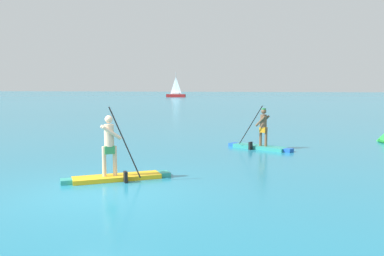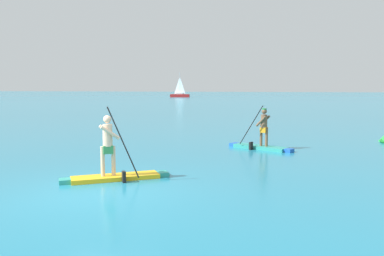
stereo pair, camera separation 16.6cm
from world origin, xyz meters
name	(u,v)px [view 1 (the left image)]	position (x,y,z in m)	size (l,w,h in m)	color
ground	(99,193)	(0.00, 0.00, 0.00)	(440.00, 440.00, 0.00)	teal
paddleboarder_mid_center	(115,166)	(-0.25, 1.35, 0.38)	(2.62, 2.08, 2.05)	yellow
paddleboarder_far_right	(260,141)	(2.96, 7.99, 0.34)	(2.76, 1.52, 1.82)	teal
sailboat_left_horizon	(176,94)	(-28.00, 90.97, 0.80)	(5.14, 2.08, 6.55)	#A51E1E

